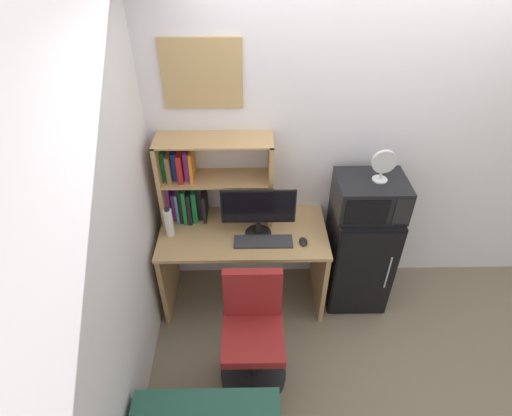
{
  "coord_description": "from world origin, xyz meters",
  "views": [
    {
      "loc": [
        -0.84,
        -2.76,
        2.85
      ],
      "look_at": [
        -0.8,
        -0.35,
        1.01
      ],
      "focal_mm": 28.81,
      "sensor_mm": 36.0,
      "label": 1
    }
  ],
  "objects_px": {
    "hutch_bookshelf": "(198,182)",
    "mini_fridge": "(358,255)",
    "keyboard": "(263,242)",
    "microwave": "(370,196)",
    "computer_mouse": "(303,242)",
    "desk_fan": "(383,164)",
    "water_bottle": "(169,222)",
    "desk_chair": "(253,336)",
    "monitor": "(258,210)",
    "wall_corkboard": "(202,74)"
  },
  "relations": [
    {
      "from": "water_bottle",
      "to": "microwave",
      "type": "height_order",
      "value": "microwave"
    },
    {
      "from": "hutch_bookshelf",
      "to": "keyboard",
      "type": "relative_size",
      "value": 1.93
    },
    {
      "from": "monitor",
      "to": "computer_mouse",
      "type": "xyz_separation_m",
      "value": [
        0.34,
        -0.11,
        -0.22
      ]
    },
    {
      "from": "monitor",
      "to": "wall_corkboard",
      "type": "distance_m",
      "value": 1.03
    },
    {
      "from": "computer_mouse",
      "to": "wall_corkboard",
      "type": "height_order",
      "value": "wall_corkboard"
    },
    {
      "from": "monitor",
      "to": "desk_fan",
      "type": "height_order",
      "value": "desk_fan"
    },
    {
      "from": "hutch_bookshelf",
      "to": "mini_fridge",
      "type": "height_order",
      "value": "hutch_bookshelf"
    },
    {
      "from": "computer_mouse",
      "to": "desk_fan",
      "type": "xyz_separation_m",
      "value": [
        0.54,
        0.17,
        0.57
      ]
    },
    {
      "from": "hutch_bookshelf",
      "to": "wall_corkboard",
      "type": "height_order",
      "value": "wall_corkboard"
    },
    {
      "from": "desk_fan",
      "to": "desk_chair",
      "type": "height_order",
      "value": "desk_fan"
    },
    {
      "from": "wall_corkboard",
      "to": "desk_chair",
      "type": "bearing_deg",
      "value": -72.22
    },
    {
      "from": "hutch_bookshelf",
      "to": "microwave",
      "type": "height_order",
      "value": "hutch_bookshelf"
    },
    {
      "from": "keyboard",
      "to": "wall_corkboard",
      "type": "xyz_separation_m",
      "value": [
        -0.41,
        0.45,
        1.12
      ]
    },
    {
      "from": "monitor",
      "to": "desk_chair",
      "type": "relative_size",
      "value": 0.61
    },
    {
      "from": "microwave",
      "to": "mini_fridge",
      "type": "bearing_deg",
      "value": -90.1
    },
    {
      "from": "hutch_bookshelf",
      "to": "microwave",
      "type": "distance_m",
      "value": 1.3
    },
    {
      "from": "water_bottle",
      "to": "wall_corkboard",
      "type": "xyz_separation_m",
      "value": [
        0.3,
        0.34,
        1.01
      ]
    },
    {
      "from": "computer_mouse",
      "to": "desk_chair",
      "type": "relative_size",
      "value": 0.1
    },
    {
      "from": "monitor",
      "to": "water_bottle",
      "type": "distance_m",
      "value": 0.69
    },
    {
      "from": "monitor",
      "to": "keyboard",
      "type": "height_order",
      "value": "monitor"
    },
    {
      "from": "computer_mouse",
      "to": "desk_chair",
      "type": "height_order",
      "value": "desk_chair"
    },
    {
      "from": "monitor",
      "to": "water_bottle",
      "type": "height_order",
      "value": "monitor"
    },
    {
      "from": "computer_mouse",
      "to": "desk_chair",
      "type": "bearing_deg",
      "value": -124.66
    },
    {
      "from": "monitor",
      "to": "microwave",
      "type": "bearing_deg",
      "value": 4.58
    },
    {
      "from": "keyboard",
      "to": "wall_corkboard",
      "type": "distance_m",
      "value": 1.27
    },
    {
      "from": "wall_corkboard",
      "to": "hutch_bookshelf",
      "type": "bearing_deg",
      "value": -124.78
    },
    {
      "from": "monitor",
      "to": "wall_corkboard",
      "type": "height_order",
      "value": "wall_corkboard"
    },
    {
      "from": "desk_chair",
      "to": "computer_mouse",
      "type": "bearing_deg",
      "value": 55.34
    },
    {
      "from": "keyboard",
      "to": "microwave",
      "type": "height_order",
      "value": "microwave"
    },
    {
      "from": "monitor",
      "to": "wall_corkboard",
      "type": "relative_size",
      "value": 1.01
    },
    {
      "from": "water_bottle",
      "to": "microwave",
      "type": "relative_size",
      "value": 0.49
    },
    {
      "from": "microwave",
      "to": "desk_chair",
      "type": "xyz_separation_m",
      "value": [
        -0.88,
        -0.74,
        -0.67
      ]
    },
    {
      "from": "desk_chair",
      "to": "hutch_bookshelf",
      "type": "bearing_deg",
      "value": 114.25
    },
    {
      "from": "water_bottle",
      "to": "desk_chair",
      "type": "height_order",
      "value": "water_bottle"
    },
    {
      "from": "keyboard",
      "to": "desk_fan",
      "type": "height_order",
      "value": "desk_fan"
    },
    {
      "from": "desk_fan",
      "to": "wall_corkboard",
      "type": "distance_m",
      "value": 1.4
    },
    {
      "from": "keyboard",
      "to": "desk_chair",
      "type": "relative_size",
      "value": 0.49
    },
    {
      "from": "mini_fridge",
      "to": "wall_corkboard",
      "type": "xyz_separation_m",
      "value": [
        -1.21,
        0.28,
        1.42
      ]
    },
    {
      "from": "computer_mouse",
      "to": "mini_fridge",
      "type": "distance_m",
      "value": 0.61
    },
    {
      "from": "mini_fridge",
      "to": "keyboard",
      "type": "bearing_deg",
      "value": -168.51
    },
    {
      "from": "monitor",
      "to": "desk_chair",
      "type": "xyz_separation_m",
      "value": [
        -0.05,
        -0.67,
        -0.59
      ]
    },
    {
      "from": "computer_mouse",
      "to": "desk_fan",
      "type": "relative_size",
      "value": 0.38
    },
    {
      "from": "mini_fridge",
      "to": "desk_fan",
      "type": "xyz_separation_m",
      "value": [
        0.05,
        -0.0,
        0.88
      ]
    },
    {
      "from": "mini_fridge",
      "to": "desk_fan",
      "type": "relative_size",
      "value": 3.71
    },
    {
      "from": "microwave",
      "to": "desk_chair",
      "type": "relative_size",
      "value": 0.56
    },
    {
      "from": "water_bottle",
      "to": "desk_fan",
      "type": "height_order",
      "value": "desk_fan"
    },
    {
      "from": "computer_mouse",
      "to": "desk_chair",
      "type": "xyz_separation_m",
      "value": [
        -0.39,
        -0.56,
        -0.37
      ]
    },
    {
      "from": "hutch_bookshelf",
      "to": "mini_fridge",
      "type": "bearing_deg",
      "value": -7.44
    },
    {
      "from": "hutch_bookshelf",
      "to": "wall_corkboard",
      "type": "relative_size",
      "value": 1.56
    },
    {
      "from": "water_bottle",
      "to": "desk_chair",
      "type": "relative_size",
      "value": 0.28
    }
  ]
}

